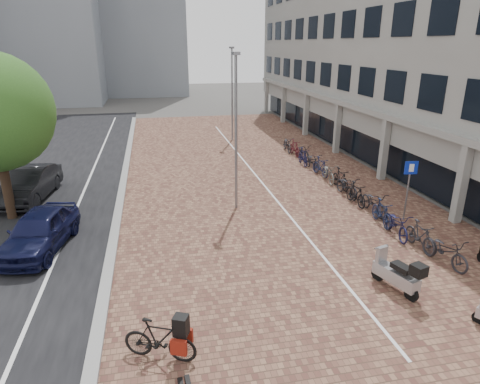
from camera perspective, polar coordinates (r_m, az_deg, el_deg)
name	(u,v)px	position (r m, az deg, el deg)	size (l,w,h in m)	color
ground	(282,302)	(12.61, 5.81, -14.70)	(140.00, 140.00, 0.00)	#474442
plaza_brick	(253,176)	(23.61, 1.75, 2.19)	(14.50, 42.00, 0.04)	brown
street_asphalt	(45,189)	(23.68, -25.09, 0.32)	(8.00, 50.00, 0.03)	black
curb	(123,183)	(23.04, -15.68, 1.16)	(0.35, 42.00, 0.14)	gray
lane_line	(86,187)	(23.28, -20.33, 0.71)	(0.12, 44.00, 0.00)	white
parking_line	(256,175)	(23.64, 2.23, 2.27)	(0.10, 30.00, 0.00)	white
office_building	(407,21)	(30.61, 21.82, 20.90)	(8.40, 40.00, 15.00)	gray
car_navy	(40,231)	(16.71, -25.72, -4.80)	(1.73, 4.31, 1.47)	black
car_dark	(29,184)	(22.27, -26.88, 0.98)	(1.63, 4.68, 1.54)	black
hero_bike	(160,339)	(10.53, -10.93, -19.11)	(1.86, 1.20, 1.28)	black
shoes	(184,384)	(10.15, -7.62, -24.55)	(0.40, 0.33, 0.10)	black
scooter_front	(396,273)	(13.56, 20.57, -10.28)	(0.56, 1.80, 1.24)	#9E9EA3
parking_sign	(409,181)	(18.49, 22.12, 1.42)	(0.54, 0.12, 2.61)	slate
lamp_near	(236,135)	(18.08, -0.55, 7.73)	(0.12, 0.12, 6.72)	gray
lamp_far	(232,96)	(31.99, -1.10, 13.04)	(0.12, 0.12, 6.81)	slate
bike_row	(338,179)	(22.02, 13.23, 1.75)	(1.36, 18.14, 1.05)	black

